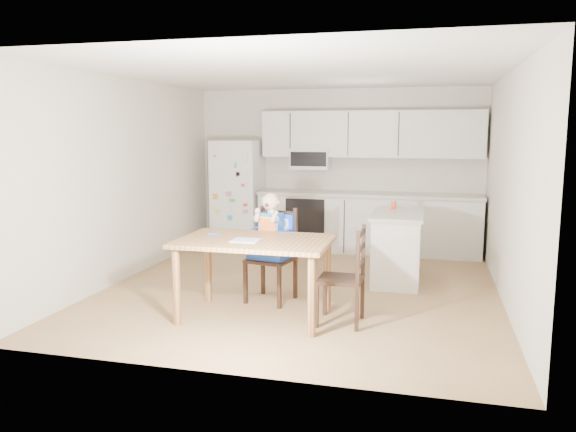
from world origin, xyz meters
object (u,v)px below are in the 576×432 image
(refrigerator, at_px, (238,194))
(kitchen_island, at_px, (397,246))
(chair_booster, at_px, (273,236))
(red_cup, at_px, (394,206))
(chair_side, at_px, (350,270))
(dining_table, at_px, (255,250))

(refrigerator, relative_size, kitchen_island, 1.46)
(refrigerator, xyz_separation_m, chair_booster, (1.35, -2.70, -0.13))
(red_cup, relative_size, chair_side, 0.09)
(chair_side, bearing_deg, kitchen_island, 169.66)
(red_cup, height_order, chair_booster, chair_booster)
(red_cup, height_order, chair_side, chair_side)
(kitchen_island, xyz_separation_m, red_cup, (-0.08, 0.29, 0.47))
(dining_table, xyz_separation_m, chair_side, (0.94, 0.05, -0.15))
(refrigerator, distance_m, kitchen_island, 3.08)
(refrigerator, height_order, red_cup, refrigerator)
(chair_side, bearing_deg, red_cup, 173.46)
(red_cup, bearing_deg, dining_table, -120.49)
(refrigerator, bearing_deg, chair_side, -55.15)
(refrigerator, distance_m, chair_booster, 3.02)
(refrigerator, xyz_separation_m, dining_table, (1.34, -3.32, -0.16))
(kitchen_island, bearing_deg, refrigerator, 149.32)
(kitchen_island, relative_size, chair_booster, 0.97)
(chair_booster, xyz_separation_m, chair_side, (0.94, -0.57, -0.18))
(red_cup, distance_m, dining_table, 2.39)
(refrigerator, xyz_separation_m, chair_side, (2.28, -3.28, -0.31))
(refrigerator, bearing_deg, chair_booster, -63.55)
(dining_table, distance_m, chair_booster, 0.62)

